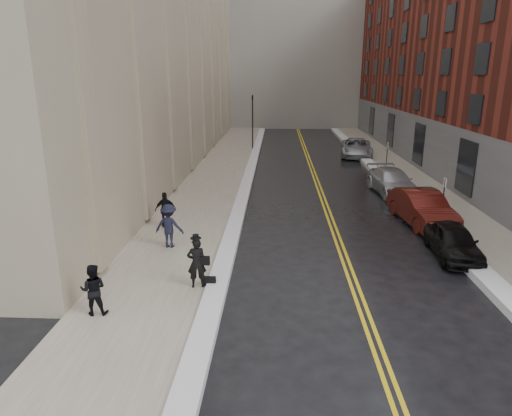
# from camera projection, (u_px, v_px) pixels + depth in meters

# --- Properties ---
(ground) EXTENTS (160.00, 160.00, 0.00)m
(ground) POSITION_uv_depth(u_px,v_px,m) (282.00, 293.00, 15.25)
(ground) COLOR black
(ground) RESTS_ON ground
(sidewalk_left) EXTENTS (4.00, 64.00, 0.15)m
(sidewalk_left) POSITION_uv_depth(u_px,v_px,m) (213.00, 182.00, 30.77)
(sidewalk_left) COLOR gray
(sidewalk_left) RESTS_ON ground
(sidewalk_right) EXTENTS (3.00, 64.00, 0.15)m
(sidewalk_right) POSITION_uv_depth(u_px,v_px,m) (416.00, 184.00, 30.17)
(sidewalk_right) COLOR gray
(sidewalk_right) RESTS_ON ground
(lane_stripe_a) EXTENTS (0.12, 64.00, 0.01)m
(lane_stripe_a) POSITION_uv_depth(u_px,v_px,m) (316.00, 184.00, 30.48)
(lane_stripe_a) COLOR gold
(lane_stripe_a) RESTS_ON ground
(lane_stripe_b) EXTENTS (0.12, 64.00, 0.01)m
(lane_stripe_b) POSITION_uv_depth(u_px,v_px,m) (319.00, 184.00, 30.47)
(lane_stripe_b) COLOR gold
(lane_stripe_b) RESTS_ON ground
(snow_ridge_left) EXTENTS (0.70, 60.80, 0.26)m
(snow_ridge_left) POSITION_uv_depth(u_px,v_px,m) (247.00, 181.00, 30.65)
(snow_ridge_left) COLOR white
(snow_ridge_left) RESTS_ON ground
(snow_ridge_right) EXTENTS (0.85, 60.80, 0.30)m
(snow_ridge_right) POSITION_uv_depth(u_px,v_px,m) (388.00, 182.00, 30.23)
(snow_ridge_right) COLOR white
(snow_ridge_right) RESTS_ON ground
(traffic_signal) EXTENTS (0.18, 0.15, 5.20)m
(traffic_signal) POSITION_uv_depth(u_px,v_px,m) (253.00, 118.00, 43.26)
(traffic_signal) COLOR black
(traffic_signal) RESTS_ON ground
(parking_sign_near) EXTENTS (0.06, 0.35, 2.23)m
(parking_sign_near) POSITION_uv_depth(u_px,v_px,m) (444.00, 195.00, 22.19)
(parking_sign_near) COLOR black
(parking_sign_near) RESTS_ON ground
(parking_sign_far) EXTENTS (0.06, 0.35, 2.23)m
(parking_sign_far) POSITION_uv_depth(u_px,v_px,m) (387.00, 154.00, 33.69)
(parking_sign_far) COLOR black
(parking_sign_far) RESTS_ON ground
(car_black) EXTENTS (1.77, 3.96, 1.32)m
(car_black) POSITION_uv_depth(u_px,v_px,m) (453.00, 241.00, 18.08)
(car_black) COLOR black
(car_black) RESTS_ON ground
(car_maroon) EXTENTS (2.35, 5.17, 1.65)m
(car_maroon) POSITION_uv_depth(u_px,v_px,m) (422.00, 208.00, 22.03)
(car_maroon) COLOR #47110C
(car_maroon) RESTS_ON ground
(car_silver_near) EXTENTS (2.58, 5.30, 1.48)m
(car_silver_near) POSITION_uv_depth(u_px,v_px,m) (392.00, 182.00, 27.74)
(car_silver_near) COLOR #A4A7AC
(car_silver_near) RESTS_ON ground
(car_silver_far) EXTENTS (3.32, 5.98, 1.58)m
(car_silver_far) POSITION_uv_depth(u_px,v_px,m) (356.00, 148.00, 40.35)
(car_silver_far) COLOR #A7AAB0
(car_silver_far) RESTS_ON ground
(pedestrian_main) EXTENTS (0.70, 0.54, 1.73)m
(pedestrian_main) POSITION_uv_depth(u_px,v_px,m) (197.00, 263.00, 15.11)
(pedestrian_main) COLOR black
(pedestrian_main) RESTS_ON sidewalk_left
(pedestrian_a) EXTENTS (0.84, 0.69, 1.57)m
(pedestrian_a) POSITION_uv_depth(u_px,v_px,m) (93.00, 290.00, 13.40)
(pedestrian_a) COLOR black
(pedestrian_a) RESTS_ON sidewalk_left
(pedestrian_b) EXTENTS (1.24, 0.80, 1.82)m
(pedestrian_b) POSITION_uv_depth(u_px,v_px,m) (169.00, 226.00, 18.66)
(pedestrian_b) COLOR black
(pedestrian_b) RESTS_ON sidewalk_left
(pedestrian_c) EXTENTS (1.05, 0.66, 1.67)m
(pedestrian_c) POSITION_uv_depth(u_px,v_px,m) (166.00, 210.00, 21.16)
(pedestrian_c) COLOR black
(pedestrian_c) RESTS_ON sidewalk_left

